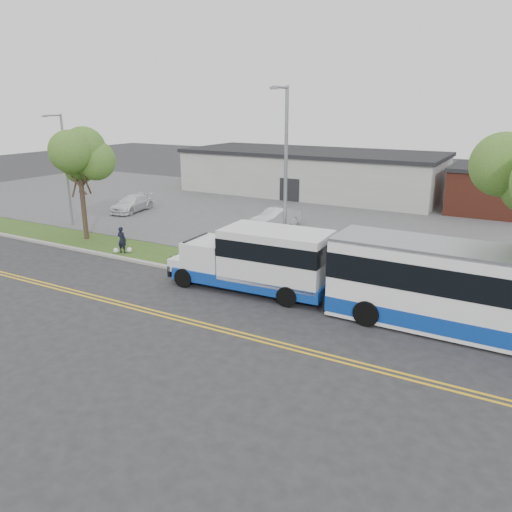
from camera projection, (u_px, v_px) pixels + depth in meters
The scene contains 18 objects.
ground at pixel (206, 285), 25.23m from camera, with size 140.00×140.00×0.00m, color #28282B.
lane_line_north at pixel (156, 311), 22.03m from camera, with size 70.00×0.12×0.01m, color gold.
lane_line_south at pixel (152, 313), 21.78m from camera, with size 70.00×0.12×0.01m, color gold.
curb at pixel (218, 277), 26.13m from camera, with size 80.00×0.30×0.15m, color #9E9B93.
verge at pixel (236, 268), 27.63m from camera, with size 80.00×3.30×0.10m, color #2D4B19.
parking_lot at pixel (330, 219), 39.37m from camera, with size 80.00×25.00×0.10m, color #4C4C4F.
commercial_building at pixel (311, 172), 49.88m from camera, with size 25.40×10.40×4.35m.
brick_wing at pixel (490, 189), 41.35m from camera, with size 6.30×7.30×3.90m.
tree_west at pixel (79, 163), 32.05m from camera, with size 4.40×4.40×6.91m.
streetlight_near at pixel (285, 179), 24.56m from camera, with size 0.35×1.53×9.50m.
streetlight_far at pixel (65, 166), 35.96m from camera, with size 0.35×1.53×8.00m.
shuttle_bus at pixel (261, 258), 23.96m from camera, with size 8.32×3.10×3.14m.
transit_bus at pixel (491, 295), 19.12m from camera, with size 12.62×3.15×3.49m.
pedestrian at pixel (122, 240), 30.08m from camera, with size 0.59×0.39×1.62m, color black.
parked_car_a at pixel (275, 218), 36.26m from camera, with size 1.48×4.23×1.40m, color silver.
parked_car_b at pixel (132, 204), 41.75m from camera, with size 1.85×4.56×1.32m, color white.
grocery_bag_left at pixel (116, 250), 30.20m from camera, with size 0.32×0.32×0.32m, color white.
grocery_bag_right at pixel (129, 250), 30.33m from camera, with size 0.32×0.32×0.32m, color white.
Camera 1 is at (13.87, -19.38, 8.79)m, focal length 35.00 mm.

